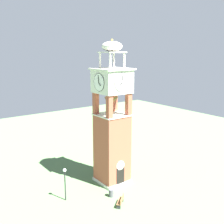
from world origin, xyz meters
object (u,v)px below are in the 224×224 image
at_px(lamp_post, 65,178).
at_px(park_bench, 121,201).
at_px(clock_tower, 112,127).
at_px(trash_bin, 111,193).

bearing_deg(lamp_post, park_bench, -46.68).
height_order(clock_tower, trash_bin, clock_tower).
distance_m(clock_tower, park_bench, 8.25).
bearing_deg(park_bench, lamp_post, 133.32).
xyz_separation_m(lamp_post, trash_bin, (4.23, -2.28, -2.06)).
bearing_deg(trash_bin, park_bench, -97.06).
bearing_deg(park_bench, clock_tower, 62.73).
distance_m(clock_tower, lamp_post, 7.76).
bearing_deg(lamp_post, trash_bin, -28.36).
distance_m(lamp_post, trash_bin, 5.23).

